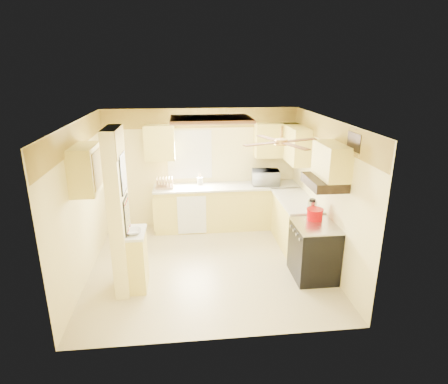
{
  "coord_description": "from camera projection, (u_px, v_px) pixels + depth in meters",
  "views": [
    {
      "loc": [
        -0.37,
        -5.8,
        3.27
      ],
      "look_at": [
        0.3,
        0.35,
        1.22
      ],
      "focal_mm": 30.0,
      "sensor_mm": 36.0,
      "label": 1
    }
  ],
  "objects": [
    {
      "name": "wall_back",
      "position": [
        202.0,
        168.0,
        7.94
      ],
      "size": [
        4.0,
        0.0,
        4.0
      ],
      "primitive_type": "plane",
      "rotation": [
        1.57,
        0.0,
        0.0
      ],
      "color": "#FBE899",
      "rests_on": "floor"
    },
    {
      "name": "lower_cabinets_right",
      "position": [
        295.0,
        223.0,
        7.14
      ],
      "size": [
        0.6,
        1.4,
        0.9
      ],
      "primitive_type": "cube",
      "color": "#FFE76C",
      "rests_on": "floor"
    },
    {
      "name": "utensil_crock",
      "position": [
        200.0,
        181.0,
        7.85
      ],
      "size": [
        0.12,
        0.12,
        0.23
      ],
      "color": "white",
      "rests_on": "countertop_back"
    },
    {
      "name": "wall_left",
      "position": [
        82.0,
        202.0,
        5.94
      ],
      "size": [
        0.0,
        3.8,
        3.8
      ],
      "primitive_type": "plane",
      "rotation": [
        1.57,
        0.0,
        1.57
      ],
      "color": "#FBE899",
      "rests_on": "floor"
    },
    {
      "name": "upper_cab_left_wall",
      "position": [
        86.0,
        169.0,
        5.53
      ],
      "size": [
        0.35,
        0.75,
        0.7
      ],
      "primitive_type": "cube",
      "color": "#FFE76C",
      "rests_on": "wall_left"
    },
    {
      "name": "microwave",
      "position": [
        266.0,
        177.0,
        7.82
      ],
      "size": [
        0.59,
        0.42,
        0.31
      ],
      "primitive_type": "imported",
      "rotation": [
        0.0,
        0.0,
        3.05
      ],
      "color": "white",
      "rests_on": "countertop_back"
    },
    {
      "name": "ceiling_fan",
      "position": [
        281.0,
        142.0,
        5.26
      ],
      "size": [
        1.15,
        1.15,
        0.26
      ],
      "color": "gold",
      "rests_on": "ceiling"
    },
    {
      "name": "upper_cab_back_right",
      "position": [
        276.0,
        140.0,
        7.74
      ],
      "size": [
        0.9,
        0.35,
        0.7
      ],
      "primitive_type": "cube",
      "color": "#FFE76C",
      "rests_on": "wall_back"
    },
    {
      "name": "ledge_top",
      "position": [
        136.0,
        233.0,
        5.61
      ],
      "size": [
        0.28,
        0.58,
        0.04
      ],
      "primitive_type": "cube",
      "color": "silver",
      "rests_on": "partition_ledge"
    },
    {
      "name": "vent_grate",
      "position": [
        354.0,
        142.0,
        5.17
      ],
      "size": [
        0.02,
        0.4,
        0.25
      ],
      "primitive_type": "cube",
      "color": "black",
      "rests_on": "wall_right"
    },
    {
      "name": "ceiling_light_panel",
      "position": [
        211.0,
        119.0,
        6.25
      ],
      "size": [
        1.35,
        0.95,
        0.06
      ],
      "color": "brown",
      "rests_on": "ceiling"
    },
    {
      "name": "lower_cabinets_back",
      "position": [
        227.0,
        207.0,
        7.96
      ],
      "size": [
        3.0,
        0.6,
        0.9
      ],
      "primitive_type": "cube",
      "color": "#FFE76C",
      "rests_on": "floor"
    },
    {
      "name": "stove",
      "position": [
        314.0,
        251.0,
        6.05
      ],
      "size": [
        0.68,
        0.77,
        0.92
      ],
      "color": "black",
      "rests_on": "floor"
    },
    {
      "name": "kettle",
      "position": [
        312.0,
        206.0,
        6.3
      ],
      "size": [
        0.16,
        0.16,
        0.24
      ],
      "color": "silver",
      "rests_on": "countertop_right"
    },
    {
      "name": "wallpaper_border",
      "position": [
        201.0,
        118.0,
        7.59
      ],
      "size": [
        4.0,
        0.02,
        0.4
      ],
      "primitive_type": "cube",
      "color": "gold",
      "rests_on": "wall_back"
    },
    {
      "name": "dish_rack",
      "position": [
        165.0,
        184.0,
        7.64
      ],
      "size": [
        0.37,
        0.28,
        0.21
      ],
      "color": "tan",
      "rests_on": "countertop_back"
    },
    {
      "name": "upper_cab_over_stove",
      "position": [
        331.0,
        161.0,
        5.6
      ],
      "size": [
        0.35,
        0.76,
        0.52
      ],
      "primitive_type": "cube",
      "color": "#FFE76C",
      "rests_on": "wall_right"
    },
    {
      "name": "dishwasher_panel",
      "position": [
        192.0,
        215.0,
        7.59
      ],
      "size": [
        0.58,
        0.02,
        0.8
      ],
      "primitive_type": "cube",
      "color": "white",
      "rests_on": "lower_cabinets_back"
    },
    {
      "name": "poster_menu",
      "position": [
        123.0,
        173.0,
        5.31
      ],
      "size": [
        0.02,
        0.42,
        0.57
      ],
      "color": "black",
      "rests_on": "partition_column"
    },
    {
      "name": "upper_cab_back_left",
      "position": [
        159.0,
        143.0,
        7.49
      ],
      "size": [
        0.6,
        0.35,
        0.7
      ],
      "primitive_type": "cube",
      "color": "#FFE76C",
      "rests_on": "wall_back"
    },
    {
      "name": "dutch_oven",
      "position": [
        315.0,
        214.0,
        6.09
      ],
      "size": [
        0.28,
        0.28,
        0.18
      ],
      "color": "#AC0002",
      "rests_on": "stove"
    },
    {
      "name": "partition_column",
      "position": [
        119.0,
        213.0,
        5.49
      ],
      "size": [
        0.2,
        0.7,
        2.5
      ],
      "primitive_type": "cube",
      "color": "#FBE899",
      "rests_on": "floor"
    },
    {
      "name": "countertop_back",
      "position": [
        227.0,
        186.0,
        7.8
      ],
      "size": [
        3.04,
        0.64,
        0.04
      ],
      "primitive_type": "cube",
      "color": "silver",
      "rests_on": "lower_cabinets_back"
    },
    {
      "name": "ceiling",
      "position": [
        207.0,
        121.0,
        5.75
      ],
      "size": [
        4.0,
        4.0,
        0.0
      ],
      "primitive_type": "plane",
      "rotation": [
        3.14,
        0.0,
        0.0
      ],
      "color": "white",
      "rests_on": "wall_back"
    },
    {
      "name": "floor",
      "position": [
        209.0,
        265.0,
        6.54
      ],
      "size": [
        4.0,
        4.0,
        0.0
      ],
      "primitive_type": "plane",
      "color": "beige",
      "rests_on": "ground"
    },
    {
      "name": "range_hood",
      "position": [
        324.0,
        182.0,
        5.69
      ],
      "size": [
        0.5,
        0.76,
        0.14
      ],
      "primitive_type": "cube",
      "color": "black",
      "rests_on": "upper_cab_over_stove"
    },
    {
      "name": "poster_nashville",
      "position": [
        127.0,
        216.0,
        5.51
      ],
      "size": [
        0.02,
        0.42,
        0.57
      ],
      "color": "black",
      "rests_on": "partition_column"
    },
    {
      "name": "countertop_right",
      "position": [
        296.0,
        200.0,
        6.99
      ],
      "size": [
        0.64,
        1.44,
        0.04
      ],
      "primitive_type": "cube",
      "color": "silver",
      "rests_on": "lower_cabinets_right"
    },
    {
      "name": "window",
      "position": [
        190.0,
        155.0,
        7.8
      ],
      "size": [
        0.92,
        0.02,
        1.02
      ],
      "color": "white",
      "rests_on": "wall_back"
    },
    {
      "name": "wall_front",
      "position": [
        219.0,
        251.0,
        4.35
      ],
      "size": [
        4.0,
        0.0,
        4.0
      ],
      "primitive_type": "plane",
      "rotation": [
        -1.57,
        0.0,
        0.0
      ],
      "color": "#FBE899",
      "rests_on": "floor"
    },
    {
      "name": "wall_right",
      "position": [
        325.0,
        193.0,
        6.35
      ],
      "size": [
        0.0,
        3.8,
        3.8
      ],
      "primitive_type": "plane",
      "rotation": [
        1.57,
        0.0,
        -1.57
      ],
      "color": "#FBE899",
      "rests_on": "floor"
    },
    {
      "name": "upper_cab_right",
      "position": [
        296.0,
        144.0,
        7.32
      ],
      "size": [
        0.35,
        1.0,
        0.7
      ],
      "primitive_type": "cube",
      "color": "#FFE76C",
      "rests_on": "wall_right"
    },
    {
      "name": "partition_ledge",
      "position": [
        138.0,
        261.0,
        5.76
      ],
      "size": [
        0.25,
        0.55,
        0.9
      ],
      "primitive_type": "cube",
      "color": "#FFE76C",
      "rests_on": "floor"
    },
    {
      "name": "bowl",
      "position": [
        134.0,
        232.0,
        5.53
      ],
      "size": [
        0.29,
        0.29,
        0.06
      ],
      "primitive_type": "imported",
      "rotation": [
        0.0,
        0.0,
        0.21
      ],
      "color": "white",
      "rests_on": "ledge_top"
    }
  ]
}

